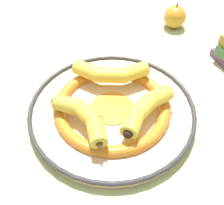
{
  "coord_description": "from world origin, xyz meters",
  "views": [
    {
      "loc": [
        -0.18,
        0.34,
        0.48
      ],
      "look_at": [
        -0.03,
        -0.04,
        0.04
      ],
      "focal_mm": 42.0,
      "sensor_mm": 36.0,
      "label": 1
    }
  ],
  "objects_px": {
    "banana_a": "(146,108)",
    "banana_c": "(109,73)",
    "decorative_bowl": "(112,109)",
    "banana_b": "(84,118)",
    "apple": "(175,17)"
  },
  "relations": [
    {
      "from": "banana_a",
      "to": "banana_c",
      "type": "height_order",
      "value": "same"
    },
    {
      "from": "banana_b",
      "to": "banana_c",
      "type": "xyz_separation_m",
      "value": [
        0.01,
        -0.15,
        0.0
      ]
    },
    {
      "from": "banana_c",
      "to": "apple",
      "type": "xyz_separation_m",
      "value": [
        -0.08,
        -0.37,
        -0.02
      ]
    },
    {
      "from": "banana_a",
      "to": "banana_c",
      "type": "xyz_separation_m",
      "value": [
        0.12,
        -0.08,
        -0.0
      ]
    },
    {
      "from": "decorative_bowl",
      "to": "banana_b",
      "type": "bearing_deg",
      "value": 67.49
    },
    {
      "from": "decorative_bowl",
      "to": "banana_a",
      "type": "bearing_deg",
      "value": 178.84
    },
    {
      "from": "banana_a",
      "to": "apple",
      "type": "relative_size",
      "value": 2.09
    },
    {
      "from": "banana_b",
      "to": "apple",
      "type": "xyz_separation_m",
      "value": [
        -0.08,
        -0.52,
        -0.02
      ]
    },
    {
      "from": "banana_b",
      "to": "decorative_bowl",
      "type": "bearing_deg",
      "value": -87.09
    },
    {
      "from": "banana_c",
      "to": "apple",
      "type": "relative_size",
      "value": 2.33
    },
    {
      "from": "banana_b",
      "to": "banana_a",
      "type": "bearing_deg",
      "value": -120.82
    },
    {
      "from": "banana_a",
      "to": "banana_b",
      "type": "xyz_separation_m",
      "value": [
        0.11,
        0.08,
        -0.0
      ]
    },
    {
      "from": "banana_c",
      "to": "apple",
      "type": "height_order",
      "value": "apple"
    },
    {
      "from": "banana_a",
      "to": "banana_b",
      "type": "height_order",
      "value": "banana_a"
    },
    {
      "from": "decorative_bowl",
      "to": "banana_b",
      "type": "height_order",
      "value": "banana_b"
    }
  ]
}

